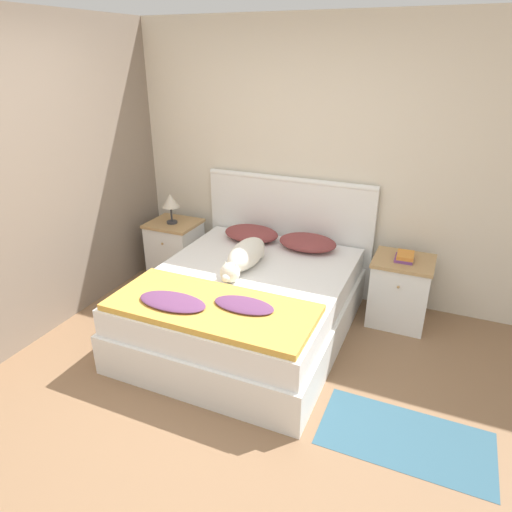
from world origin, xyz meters
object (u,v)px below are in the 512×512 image
at_px(nightstand_right, 400,291).
at_px(book_stack, 405,257).
at_px(pillow_right, 308,242).
at_px(nightstand_left, 175,249).
at_px(bed, 247,305).
at_px(table_lamp, 170,202).
at_px(dog, 245,256).
at_px(pillow_left, 251,233).

bearing_deg(nightstand_right, book_stack, 61.47).
bearing_deg(pillow_right, book_stack, -2.25).
height_order(nightstand_left, pillow_right, pillow_right).
xyz_separation_m(bed, nightstand_left, (-1.16, 0.70, 0.04)).
height_order(bed, table_lamp, table_lamp).
height_order(dog, book_stack, dog).
xyz_separation_m(nightstand_right, pillow_right, (-0.88, 0.04, 0.30)).
bearing_deg(pillow_right, bed, -111.23).
bearing_deg(table_lamp, pillow_left, 3.81).
relative_size(bed, dog, 2.47).
xyz_separation_m(bed, book_stack, (1.16, 0.70, 0.37)).
bearing_deg(table_lamp, nightstand_right, 0.56).
xyz_separation_m(bed, nightstand_right, (1.16, 0.70, 0.04)).
relative_size(dog, table_lamp, 2.55).
distance_m(nightstand_left, nightstand_right, 2.33).
height_order(nightstand_right, table_lamp, table_lamp).
distance_m(pillow_left, pillow_right, 0.57).
bearing_deg(book_stack, nightstand_left, -179.97).
distance_m(nightstand_left, pillow_right, 1.48).
bearing_deg(pillow_left, dog, -70.88).
height_order(pillow_left, pillow_right, same).
distance_m(bed, nightstand_left, 1.36).
xyz_separation_m(bed, table_lamp, (-1.16, 0.68, 0.57)).
relative_size(pillow_right, dog, 0.69).
bearing_deg(nightstand_left, bed, -31.15).
bearing_deg(nightstand_right, table_lamp, -179.44).
xyz_separation_m(pillow_left, table_lamp, (-0.88, -0.06, 0.23)).
relative_size(bed, book_stack, 9.44).
relative_size(pillow_left, table_lamp, 1.75).
distance_m(pillow_right, book_stack, 0.88).
distance_m(bed, nightstand_right, 1.36).
distance_m(pillow_left, dog, 0.63).
height_order(dog, table_lamp, table_lamp).
relative_size(nightstand_left, pillow_right, 1.13).
relative_size(pillow_left, pillow_right, 1.00).
bearing_deg(dog, nightstand_right, 24.37).
bearing_deg(nightstand_right, pillow_left, 178.59).
xyz_separation_m(nightstand_left, dog, (1.08, -0.56, 0.34)).
xyz_separation_m(bed, pillow_left, (-0.29, 0.74, 0.34)).
bearing_deg(pillow_right, table_lamp, -177.70).
distance_m(nightstand_left, pillow_left, 0.93).
xyz_separation_m(nightstand_right, book_stack, (0.00, 0.00, 0.33)).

